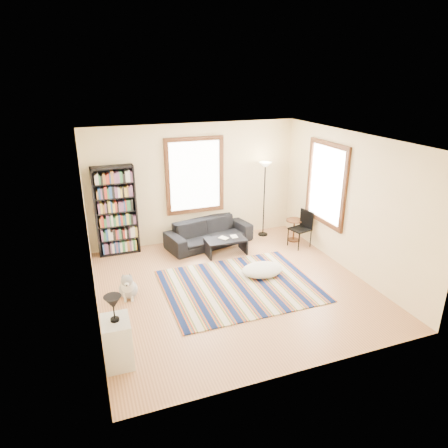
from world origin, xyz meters
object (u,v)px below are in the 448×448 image
object	(u,v)px
sofa	(209,233)
white_cabinet	(117,342)
floor_cushion	(262,270)
floor_lamp	(264,200)
side_table	(294,230)
coffee_table	(226,246)
folding_chair	(300,229)
dog	(128,284)
bookshelf	(116,211)

from	to	relation	value
sofa	white_cabinet	size ratio (longest dim) A/B	2.91
floor_cushion	floor_lamp	world-z (taller)	floor_lamp
floor_lamp	side_table	world-z (taller)	floor_lamp
sofa	coffee_table	distance (m)	0.66
sofa	folding_chair	size ratio (longest dim) A/B	2.37
dog	folding_chair	bearing A→B (deg)	21.36
side_table	floor_cushion	bearing A→B (deg)	-137.74
folding_chair	white_cabinet	world-z (taller)	folding_chair
bookshelf	floor_cushion	world-z (taller)	bookshelf
floor_lamp	folding_chair	xyz separation A→B (m)	(0.49, -0.93, -0.50)
bookshelf	white_cabinet	size ratio (longest dim) A/B	2.86
floor_lamp	dog	size ratio (longest dim) A/B	3.50
bookshelf	floor_cushion	xyz separation A→B (m)	(2.59, -2.09, -0.89)
coffee_table	white_cabinet	distance (m)	3.95
sofa	floor_lamp	bearing A→B (deg)	-8.95
floor_lamp	folding_chair	size ratio (longest dim) A/B	2.16
white_cabinet	dog	distance (m)	1.79
bookshelf	floor_lamp	size ratio (longest dim) A/B	1.08
floor_cushion	side_table	size ratio (longest dim) A/B	1.58
bookshelf	folding_chair	size ratio (longest dim) A/B	2.33
bookshelf	dog	bearing A→B (deg)	-92.01
side_table	coffee_table	bearing A→B (deg)	-175.67
bookshelf	coffee_table	size ratio (longest dim) A/B	2.22
coffee_table	folding_chair	xyz separation A→B (m)	(1.77, -0.21, 0.25)
white_cabinet	floor_cushion	bearing A→B (deg)	30.51
floor_cushion	folding_chair	bearing A→B (deg)	34.77
side_table	folding_chair	bearing A→B (deg)	-98.13
dog	floor_lamp	bearing A→B (deg)	35.96
floor_lamp	side_table	xyz separation A→B (m)	(0.54, -0.58, -0.66)
floor_lamp	dog	xyz separation A→B (m)	(-3.59, -1.87, -0.66)
floor_lamp	folding_chair	world-z (taller)	floor_lamp
floor_cushion	folding_chair	distance (m)	1.76
sofa	bookshelf	distance (m)	2.19
sofa	coffee_table	xyz separation A→B (m)	(0.19, -0.62, -0.12)
dog	sofa	bearing A→B (deg)	48.18
floor_lamp	white_cabinet	xyz separation A→B (m)	(-3.96, -3.61, -0.58)
coffee_table	floor_lamp	distance (m)	1.65
folding_chair	dog	xyz separation A→B (m)	(-4.09, -0.93, -0.16)
bookshelf	floor_lamp	xyz separation A→B (m)	(3.52, -0.17, -0.07)
sofa	floor_cushion	xyz separation A→B (m)	(0.54, -1.82, -0.19)
sofa	floor_cushion	distance (m)	1.91
sofa	dog	bearing A→B (deg)	-153.18
coffee_table	dog	world-z (taller)	dog
sofa	white_cabinet	world-z (taller)	white_cabinet
side_table	dog	bearing A→B (deg)	-162.76
bookshelf	coffee_table	bearing A→B (deg)	-21.64
bookshelf	side_table	bearing A→B (deg)	-10.50
folding_chair	side_table	bearing A→B (deg)	68.05
folding_chair	floor_lamp	bearing A→B (deg)	104.11
bookshelf	dog	xyz separation A→B (m)	(-0.07, -2.04, -0.73)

